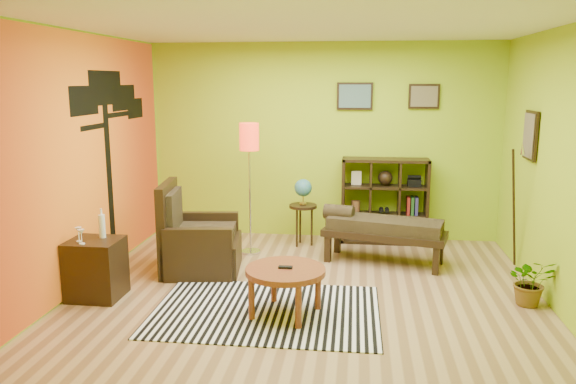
# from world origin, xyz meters

# --- Properties ---
(ground) EXTENTS (5.00, 5.00, 0.00)m
(ground) POSITION_xyz_m (0.00, 0.00, 0.00)
(ground) COLOR tan
(ground) RESTS_ON ground
(room_shell) EXTENTS (5.04, 4.54, 2.82)m
(room_shell) POSITION_xyz_m (-0.09, 0.01, 1.80)
(room_shell) COLOR #9EC31C
(room_shell) RESTS_ON ground
(zebra_rug) EXTENTS (2.26, 1.57, 0.01)m
(zebra_rug) POSITION_xyz_m (-0.36, -0.61, 0.01)
(zebra_rug) COLOR white
(zebra_rug) RESTS_ON ground
(coffee_table) EXTENTS (0.78, 0.78, 0.50)m
(coffee_table) POSITION_xyz_m (-0.15, -0.66, 0.41)
(coffee_table) COLOR brown
(coffee_table) RESTS_ON ground
(armchair) EXTENTS (1.00, 1.00, 1.08)m
(armchair) POSITION_xyz_m (-1.39, 0.51, 0.33)
(armchair) COLOR black
(armchair) RESTS_ON ground
(side_cabinet) EXTENTS (0.53, 0.48, 0.95)m
(side_cabinet) POSITION_xyz_m (-2.20, -0.46, 0.32)
(side_cabinet) COLOR black
(side_cabinet) RESTS_ON ground
(floor_lamp) EXTENTS (0.26, 0.26, 1.73)m
(floor_lamp) POSITION_xyz_m (-0.88, 1.29, 1.40)
(floor_lamp) COLOR silver
(floor_lamp) RESTS_ON ground
(globe_table) EXTENTS (0.38, 0.38, 0.94)m
(globe_table) POSITION_xyz_m (-0.22, 1.74, 0.71)
(globe_table) COLOR black
(globe_table) RESTS_ON ground
(cube_shelf) EXTENTS (1.20, 0.35, 1.20)m
(cube_shelf) POSITION_xyz_m (0.91, 2.03, 0.60)
(cube_shelf) COLOR black
(cube_shelf) RESTS_ON ground
(bench) EXTENTS (1.60, 0.89, 0.70)m
(bench) POSITION_xyz_m (0.82, 1.10, 0.45)
(bench) COLOR black
(bench) RESTS_ON ground
(potted_plant) EXTENTS (0.46, 0.51, 0.40)m
(potted_plant) POSITION_xyz_m (2.30, -0.10, 0.20)
(potted_plant) COLOR #26661E
(potted_plant) RESTS_ON ground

